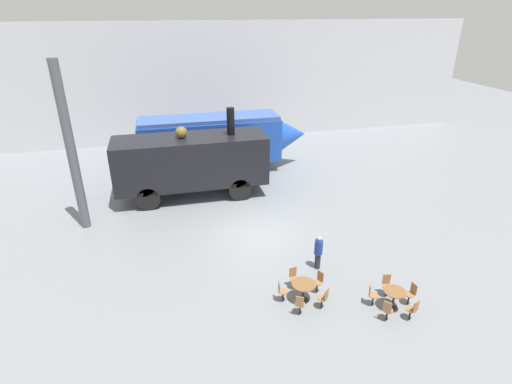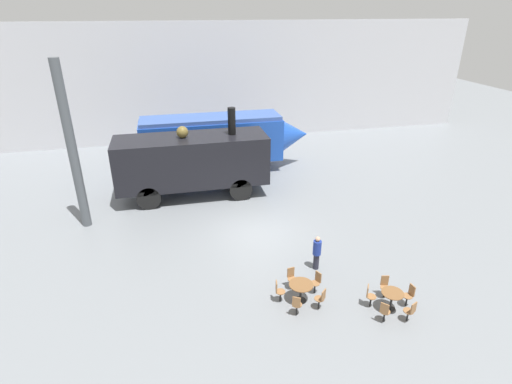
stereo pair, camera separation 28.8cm
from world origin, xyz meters
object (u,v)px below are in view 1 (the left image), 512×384
(steam_locomotive, at_px, (191,160))
(visitor_person, at_px, (318,251))
(cafe_chair_0, at_px, (411,292))
(streamlined_locomotive, at_px, (222,138))
(cafe_table_near, at_px, (394,295))
(cafe_table_mid, at_px, (304,287))

(steam_locomotive, xyz_separation_m, visitor_person, (4.31, -8.31, -1.34))
(steam_locomotive, height_order, cafe_chair_0, steam_locomotive)
(streamlined_locomotive, xyz_separation_m, cafe_chair_0, (4.45, -14.72, -1.67))
(steam_locomotive, height_order, cafe_table_near, steam_locomotive)
(steam_locomotive, height_order, cafe_table_mid, steam_locomotive)
(cafe_table_mid, bearing_deg, cafe_table_near, -21.78)
(cafe_table_mid, relative_size, visitor_person, 0.59)
(streamlined_locomotive, relative_size, cafe_table_mid, 12.21)
(visitor_person, bearing_deg, streamlined_locomotive, 99.48)
(cafe_table_near, distance_m, visitor_person, 3.44)
(cafe_chair_0, relative_size, visitor_person, 0.57)
(steam_locomotive, distance_m, cafe_table_near, 12.88)
(cafe_chair_0, bearing_deg, cafe_table_mid, -22.96)
(visitor_person, bearing_deg, cafe_table_mid, -125.58)
(visitor_person, bearing_deg, cafe_table_near, -60.07)
(streamlined_locomotive, bearing_deg, cafe_chair_0, -73.19)
(cafe_table_near, bearing_deg, streamlined_locomotive, 103.99)
(cafe_table_mid, bearing_deg, visitor_person, 54.42)
(steam_locomotive, bearing_deg, cafe_table_near, -61.91)
(cafe_table_near, height_order, cafe_table_mid, cafe_table_near)
(streamlined_locomotive, height_order, steam_locomotive, steam_locomotive)
(steam_locomotive, bearing_deg, cafe_table_mid, -73.26)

